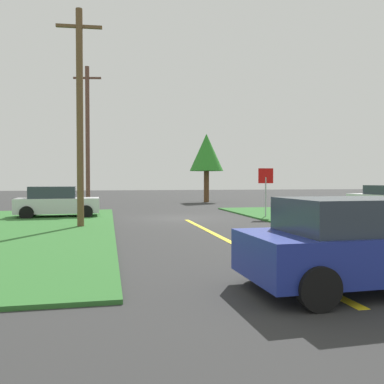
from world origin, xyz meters
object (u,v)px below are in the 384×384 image
object	(u,v)px
parked_car_near_building	(57,202)
utility_pole_mid	(88,136)
stop_sign	(266,183)
oak_tree_left	(206,153)
car_behind_on_main_road	(360,244)
car_on_crossroad	(384,198)
utility_pole_near	(80,116)

from	to	relation	value
parked_car_near_building	utility_pole_mid	size ratio (longest dim) A/B	0.45
stop_sign	oak_tree_left	world-z (taller)	oak_tree_left
car_behind_on_main_road	car_on_crossroad	bearing A→B (deg)	50.12
parked_car_near_building	car_behind_on_main_road	bearing A→B (deg)	-68.13
stop_sign	utility_pole_mid	world-z (taller)	utility_pole_mid
car_behind_on_main_road	utility_pole_near	distance (m)	12.41
stop_sign	car_behind_on_main_road	bearing A→B (deg)	83.45
car_on_crossroad	car_behind_on_main_road	bearing A→B (deg)	132.66
car_on_crossroad	car_behind_on_main_road	world-z (taller)	same
parked_car_near_building	car_behind_on_main_road	world-z (taller)	same
parked_car_near_building	utility_pole_near	distance (m)	6.38
parked_car_near_building	utility_pole_near	xyz separation A→B (m)	(1.52, -4.95, 3.73)
stop_sign	parked_car_near_building	xyz separation A→B (m)	(-10.58, 2.19, -1.00)
stop_sign	car_on_crossroad	world-z (taller)	stop_sign
stop_sign	utility_pole_near	size ratio (longest dim) A/B	0.29
parked_car_near_building	utility_pole_near	bearing A→B (deg)	-75.51
utility_pole_mid	oak_tree_left	world-z (taller)	utility_pole_mid
car_behind_on_main_road	oak_tree_left	distance (m)	29.11
stop_sign	oak_tree_left	size ratio (longest dim) A/B	0.42
stop_sign	car_on_crossroad	bearing A→B (deg)	-150.88
utility_pole_mid	oak_tree_left	distance (m)	12.49
parked_car_near_building	oak_tree_left	world-z (taller)	oak_tree_left
utility_pole_mid	car_behind_on_main_road	bearing A→B (deg)	-74.78
utility_pole_mid	parked_car_near_building	bearing A→B (deg)	-103.38
car_on_crossroad	utility_pole_near	size ratio (longest dim) A/B	0.53
car_on_crossroad	oak_tree_left	size ratio (longest dim) A/B	0.77
car_on_crossroad	utility_pole_near	bearing A→B (deg)	99.56
stop_sign	utility_pole_mid	distance (m)	12.43
car_on_crossroad	car_behind_on_main_road	xyz separation A→B (m)	(-13.21, -16.87, -0.00)
car_on_crossroad	utility_pole_mid	bearing A→B (deg)	68.55
car_behind_on_main_road	utility_pole_mid	world-z (taller)	utility_pole_mid
car_on_crossroad	utility_pole_near	distance (m)	20.11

